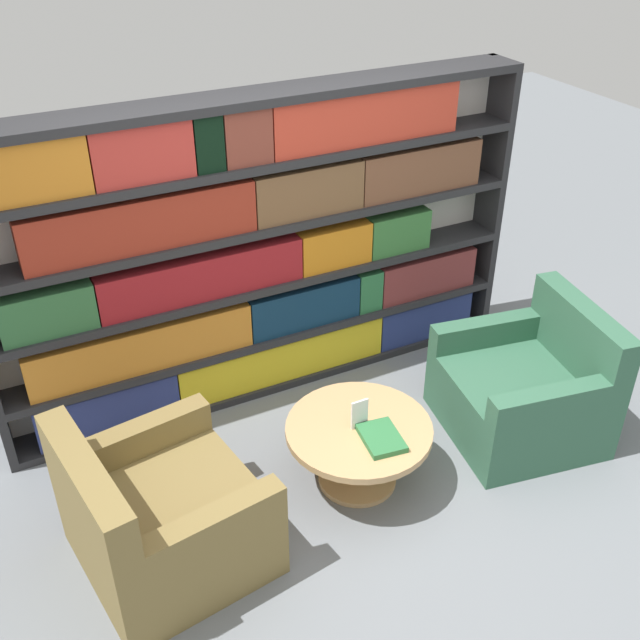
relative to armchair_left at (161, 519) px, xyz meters
The scene contains 7 objects.
ground_plane 1.13m from the armchair_left, 13.20° to the right, with size 14.00×14.00×0.00m, color slate.
bookshelf 1.69m from the armchair_left, 47.90° to the left, with size 3.38×0.30×1.93m.
armchair_left is the anchor object (origin of this frame).
armchair_right 2.25m from the armchair_left, ahead, with size 0.97×0.99×0.81m.
coffee_table 1.13m from the armchair_left, ahead, with size 0.80×0.80×0.39m.
table_sign 1.14m from the armchair_left, ahead, with size 0.10×0.06×0.18m.
stray_book 1.19m from the armchair_left, ahead, with size 0.23×0.29×0.03m.
Camera 1 is at (-1.53, -2.38, 3.04)m, focal length 42.00 mm.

